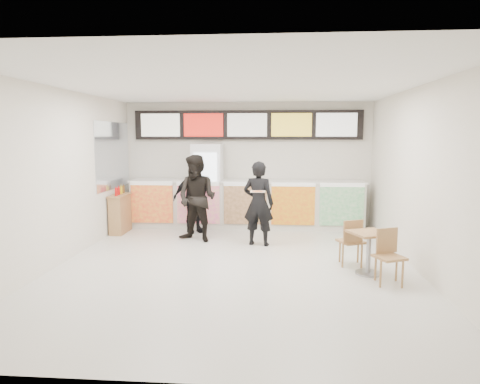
# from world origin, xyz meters

# --- Properties ---
(floor) EXTENTS (7.00, 7.00, 0.00)m
(floor) POSITION_xyz_m (0.00, 0.00, 0.00)
(floor) COLOR beige
(floor) RESTS_ON ground
(ceiling) EXTENTS (7.00, 7.00, 0.00)m
(ceiling) POSITION_xyz_m (0.00, 0.00, 3.00)
(ceiling) COLOR white
(ceiling) RESTS_ON wall_back
(wall_back) EXTENTS (6.00, 0.00, 6.00)m
(wall_back) POSITION_xyz_m (0.00, 3.50, 1.50)
(wall_back) COLOR silver
(wall_back) RESTS_ON floor
(wall_left) EXTENTS (0.00, 7.00, 7.00)m
(wall_left) POSITION_xyz_m (-3.00, 0.00, 1.50)
(wall_left) COLOR silver
(wall_left) RESTS_ON floor
(wall_right) EXTENTS (0.00, 7.00, 7.00)m
(wall_right) POSITION_xyz_m (3.00, 0.00, 1.50)
(wall_right) COLOR silver
(wall_right) RESTS_ON floor
(service_counter) EXTENTS (5.56, 0.77, 1.14)m
(service_counter) POSITION_xyz_m (0.00, 3.09, 0.57)
(service_counter) COLOR silver
(service_counter) RESTS_ON floor
(menu_board) EXTENTS (5.50, 0.14, 0.70)m
(menu_board) POSITION_xyz_m (0.00, 3.41, 2.45)
(menu_board) COLOR black
(menu_board) RESTS_ON wall_back
(drinks_fridge) EXTENTS (0.70, 0.67, 2.00)m
(drinks_fridge) POSITION_xyz_m (-0.93, 3.11, 1.00)
(drinks_fridge) COLOR white
(drinks_fridge) RESTS_ON floor
(mirror_panel) EXTENTS (0.01, 2.00, 1.50)m
(mirror_panel) POSITION_xyz_m (-2.99, 2.45, 1.75)
(mirror_panel) COLOR #B2B7BF
(mirror_panel) RESTS_ON wall_left
(customer_main) EXTENTS (0.69, 0.53, 1.70)m
(customer_main) POSITION_xyz_m (0.35, 1.44, 0.85)
(customer_main) COLOR black
(customer_main) RESTS_ON floor
(customer_left) EXTENTS (1.07, 0.96, 1.81)m
(customer_left) POSITION_xyz_m (-0.93, 1.66, 0.90)
(customer_left) COLOR black
(customer_left) RESTS_ON floor
(customer_mid) EXTENTS (0.99, 0.83, 1.59)m
(customer_mid) POSITION_xyz_m (-1.18, 2.47, 0.79)
(customer_mid) COLOR black
(customer_mid) RESTS_ON floor
(pizza_slice) EXTENTS (0.36, 0.36, 0.02)m
(pizza_slice) POSITION_xyz_m (0.35, 0.99, 1.16)
(pizza_slice) COLOR beige
(pizza_slice) RESTS_ON customer_main
(cafe_table) EXTENTS (0.90, 1.43, 0.82)m
(cafe_table) POSITION_xyz_m (2.17, -0.26, 0.48)
(cafe_table) COLOR tan
(cafe_table) RESTS_ON floor
(condiment_ledge) EXTENTS (0.32, 0.78, 1.04)m
(condiment_ledge) POSITION_xyz_m (-2.82, 2.31, 0.45)
(condiment_ledge) COLOR tan
(condiment_ledge) RESTS_ON floor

